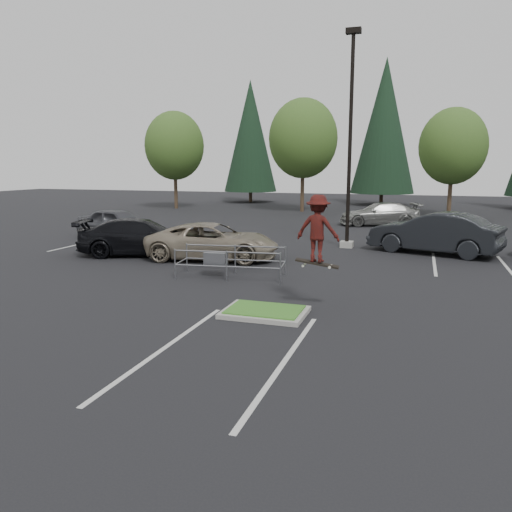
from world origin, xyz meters
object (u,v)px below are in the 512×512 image
(car_l_black, at_px, (140,237))
(car_r_charc, at_px, (434,233))
(decid_b, at_px, (303,141))
(cart_corral, at_px, (219,258))
(skateboarder, at_px, (318,229))
(decid_c, at_px, (453,149))
(decid_a, at_px, (175,148))
(car_far_silver, at_px, (381,214))
(light_pole, at_px, (350,153))
(conif_b, at_px, (384,126))
(conif_a, at_px, (250,136))
(car_l_tan, at_px, (212,241))
(car_l_grey, at_px, (117,223))

(car_l_black, distance_m, car_r_charc, 13.29)
(decid_b, distance_m, car_r_charc, 22.33)
(car_r_charc, bearing_deg, cart_corral, -26.23)
(car_l_black, bearing_deg, skateboarder, -142.38)
(car_r_charc, bearing_deg, decid_c, -166.38)
(decid_a, height_order, car_far_silver, decid_a)
(decid_a, distance_m, car_r_charc, 29.52)
(light_pole, relative_size, conif_b, 0.70)
(decid_a, bearing_deg, conif_a, 68.09)
(conif_b, relative_size, car_far_silver, 2.75)
(decid_c, height_order, cart_corral, decid_c)
(decid_c, height_order, conif_a, conif_a)
(car_far_silver, bearing_deg, car_l_tan, -40.69)
(decid_b, height_order, car_l_grey, decid_b)
(decid_b, relative_size, conif_a, 0.74)
(decid_c, distance_m, conif_a, 22.50)
(car_l_tan, bearing_deg, car_l_grey, 50.63)
(light_pole, xyz_separation_m, conif_a, (-14.50, 28.00, 2.54))
(car_l_tan, distance_m, car_l_grey, 8.87)
(conif_a, height_order, car_far_silver, conif_a)
(skateboarder, xyz_separation_m, car_r_charc, (3.30, 10.50, -1.30))
(light_pole, relative_size, decid_a, 1.14)
(light_pole, bearing_deg, cart_corral, -113.03)
(conif_a, xyz_separation_m, car_r_charc, (18.50, -28.50, -6.15))
(conif_a, relative_size, car_l_grey, 2.75)
(conif_a, xyz_separation_m, car_l_grey, (1.86, -28.50, -6.29))
(decid_a, bearing_deg, car_l_tan, -59.61)
(car_far_silver, bearing_deg, decid_a, -131.86)
(decid_b, height_order, conif_b, conif_b)
(car_l_tan, height_order, car_r_charc, car_r_charc)
(skateboarder, bearing_deg, decid_a, -50.16)
(conif_b, bearing_deg, car_r_charc, -81.18)
(conif_a, height_order, conif_b, conif_b)
(car_l_black, height_order, car_far_silver, car_l_black)
(decid_c, xyz_separation_m, cart_corral, (-8.92, -25.89, -4.58))
(light_pole, height_order, decid_c, light_pole)
(skateboarder, height_order, car_l_black, skateboarder)
(car_r_charc, bearing_deg, conif_b, -152.91)
(car_l_tan, distance_m, car_r_charc, 10.06)
(cart_corral, relative_size, skateboarder, 1.96)
(decid_a, distance_m, decid_c, 24.00)
(decid_c, bearing_deg, car_l_tan, -114.68)
(decid_b, relative_size, car_r_charc, 1.68)
(decid_b, relative_size, skateboarder, 4.81)
(decid_c, height_order, conif_b, conif_b)
(car_r_charc, bearing_deg, car_l_grey, -71.73)
(decid_a, distance_m, car_l_grey, 20.02)
(conif_a, distance_m, car_l_black, 34.12)
(light_pole, height_order, skateboarder, light_pole)
(decid_a, xyz_separation_m, skateboarder, (19.21, -29.03, -3.34))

